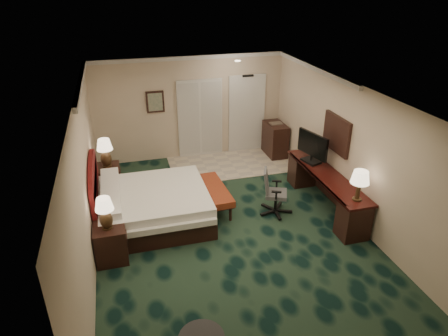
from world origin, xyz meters
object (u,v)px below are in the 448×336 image
object	(u,v)px
lamp_near	(105,213)
tv	(312,148)
desk_chair	(276,192)
desk	(325,191)
minibar	(275,139)
lamp_far	(105,153)
bed	(155,206)
nightstand_far	(109,180)
bed_bench	(214,197)
nightstand_near	(111,242)

from	to	relation	value
lamp_near	tv	size ratio (longest dim) A/B	0.66
tv	desk_chair	world-z (taller)	tv
desk	minibar	distance (m)	2.88
lamp_far	bed	bearing A→B (deg)	-59.15
lamp_far	desk_chair	size ratio (longest dim) A/B	0.66
nightstand_far	desk	distance (m)	4.78
nightstand_far	bed_bench	bearing A→B (deg)	-29.72
nightstand_near	desk	distance (m)	4.44
nightstand_far	nightstand_near	bearing A→B (deg)	-89.97
lamp_near	minibar	distance (m)	5.67
bed_bench	tv	size ratio (longest dim) A/B	1.61
bed_bench	minibar	size ratio (longest dim) A/B	1.57
desk_chair	nightstand_near	bearing A→B (deg)	-146.13
lamp_far	desk_chair	xyz separation A→B (m)	(3.32, -1.80, -0.50)
lamp_far	desk	size ratio (longest dim) A/B	0.24
nightstand_near	lamp_near	size ratio (longest dim) A/B	1.15
nightstand_far	desk_chair	xyz separation A→B (m)	(3.33, -1.79, 0.16)
lamp_near	bed_bench	bearing A→B (deg)	29.94
desk	bed	bearing A→B (deg)	172.97
desk	minibar	bearing A→B (deg)	89.45
nightstand_far	minibar	bearing A→B (deg)	12.93
nightstand_far	lamp_far	bearing A→B (deg)	65.37
bed_bench	tv	distance (m)	2.38
nightstand_far	bed_bench	world-z (taller)	nightstand_far
tv	nightstand_far	bearing A→B (deg)	149.07
nightstand_far	lamp_far	world-z (taller)	lamp_far
desk	bed_bench	bearing A→B (deg)	164.22
desk	tv	world-z (taller)	tv
bed	minibar	bearing A→B (deg)	34.44
nightstand_far	lamp_far	size ratio (longest dim) A/B	1.03
nightstand_far	lamp_near	xyz separation A→B (m)	(-0.02, -2.47, 0.62)
lamp_near	nightstand_near	bearing A→B (deg)	69.83
minibar	desk	bearing A→B (deg)	-90.55
bed_bench	tv	world-z (taller)	tv
bed_bench	minibar	xyz separation A→B (m)	(2.29, 2.24, 0.21)
nightstand_far	bed	bearing A→B (deg)	-58.66
lamp_far	bed_bench	size ratio (longest dim) A/B	0.46
tv	desk_chair	xyz separation A→B (m)	(-1.03, -0.57, -0.63)
nightstand_near	desk_chair	bearing A→B (deg)	10.75
nightstand_near	lamp_far	bearing A→B (deg)	89.87
bed_bench	lamp_far	bearing A→B (deg)	147.05
nightstand_far	desk_chair	world-z (taller)	desk_chair
desk	tv	xyz separation A→B (m)	(-0.05, 0.64, 0.73)
nightstand_near	tv	world-z (taller)	tv
nightstand_near	desk_chair	size ratio (longest dim) A/B	0.68
tv	lamp_near	bearing A→B (deg)	-179.35
desk_chair	lamp_far	bearing A→B (deg)	174.60
bed	desk	xyz separation A→B (m)	(3.53, -0.44, 0.06)
nightstand_far	desk_chair	distance (m)	3.78
bed	desk	size ratio (longest dim) A/B	0.78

